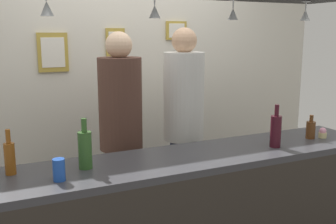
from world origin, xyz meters
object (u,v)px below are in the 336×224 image
bottle_wine_dark_red (276,130)px  picture_frame_caricature (53,52)px  person_left_brown_shirt (121,121)px  drink_can (59,170)px  person_middle_white_patterned_shirt (184,112)px  bottle_beer_amber_tall (10,157)px  bottle_champagne_green (85,149)px  cupcake (323,133)px  bottle_beer_brown_stubby (311,129)px  picture_frame_crest (115,42)px  picture_frame_upper_small (176,31)px

bottle_wine_dark_red → picture_frame_caricature: bearing=130.1°
person_left_brown_shirt → drink_can: size_ratio=14.31×
person_middle_white_patterned_shirt → bottle_beer_amber_tall: person_middle_white_patterned_shirt is taller
bottle_champagne_green → bottle_beer_amber_tall: bottle_champagne_green is taller
drink_can → picture_frame_caricature: bearing=81.3°
bottle_champagne_green → cupcake: bottle_champagne_green is taller
bottle_beer_amber_tall → bottle_champagne_green: bearing=-10.9°
person_middle_white_patterned_shirt → bottle_beer_amber_tall: 1.54m
person_middle_white_patterned_shirt → bottle_beer_amber_tall: (-1.41, -0.62, -0.02)m
cupcake → person_middle_white_patterned_shirt: bearing=135.8°
person_left_brown_shirt → picture_frame_caricature: size_ratio=5.13×
person_left_brown_shirt → bottle_champagne_green: (-0.44, -0.70, 0.02)m
bottle_beer_amber_tall → bottle_beer_brown_stubby: bearing=-3.5°
cupcake → bottle_champagne_green: bearing=177.7°
bottle_wine_dark_red → bottle_beer_amber_tall: (-1.71, 0.19, -0.02)m
picture_frame_crest → picture_frame_upper_small: bearing=0.0°
bottle_beer_amber_tall → picture_frame_caricature: picture_frame_caricature is taller
bottle_wine_dark_red → bottle_champagne_green: (-1.30, 0.12, 0.00)m
picture_frame_crest → picture_frame_caricature: size_ratio=0.76×
drink_can → picture_frame_upper_small: bearing=46.4°
bottle_beer_amber_tall → picture_frame_caricature: 1.46m
person_middle_white_patterned_shirt → bottle_champagne_green: 1.22m
person_middle_white_patterned_shirt → bottle_wine_dark_red: size_ratio=5.93×
bottle_beer_brown_stubby → bottle_champagne_green: bearing=178.3°
bottle_beer_amber_tall → bottle_wine_dark_red: bearing=-6.5°
bottle_beer_brown_stubby → picture_frame_caricature: (-1.63, 1.41, 0.54)m
person_middle_white_patterned_shirt → picture_frame_upper_small: 0.99m
person_middle_white_patterned_shirt → picture_frame_upper_small: (0.25, 0.67, 0.68)m
drink_can → picture_frame_caricature: 1.62m
person_left_brown_shirt → bottle_wine_dark_red: (0.86, -0.81, 0.02)m
person_left_brown_shirt → bottle_beer_amber_tall: size_ratio=6.71×
bottle_wine_dark_red → picture_frame_upper_small: size_ratio=1.36×
picture_frame_upper_small → person_left_brown_shirt: bearing=-140.5°
bottle_wine_dark_red → bottle_beer_brown_stubby: bearing=9.6°
bottle_beer_amber_tall → picture_frame_caricature: bearing=70.3°
bottle_wine_dark_red → bottle_champagne_green: same height
person_left_brown_shirt → bottle_beer_amber_tall: 1.05m
person_left_brown_shirt → bottle_champagne_green: size_ratio=5.82×
person_middle_white_patterned_shirt → picture_frame_caricature: bearing=144.7°
person_left_brown_shirt → cupcake: size_ratio=22.38×
bottle_wine_dark_red → bottle_beer_brown_stubby: size_ratio=1.67×
bottle_champagne_green → picture_frame_upper_small: picture_frame_upper_small is taller
cupcake → picture_frame_crest: picture_frame_crest is taller
bottle_wine_dark_red → drink_can: (-1.48, -0.02, -0.06)m
cupcake → picture_frame_caricature: 2.33m
bottle_wine_dark_red → person_left_brown_shirt: bearing=136.5°
person_left_brown_shirt → picture_frame_caricature: (-0.39, 0.67, 0.51)m
bottle_champagne_green → person_middle_white_patterned_shirt: bearing=34.9°
picture_frame_upper_small → bottle_beer_brown_stubby: bearing=-72.9°
bottle_beer_brown_stubby → picture_frame_caricature: size_ratio=0.53×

